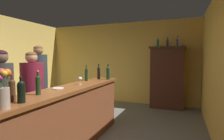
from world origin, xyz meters
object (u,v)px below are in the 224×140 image
object	(u,v)px
wine_bottle_merlot	(108,72)
display_bottle_left	(158,42)
bar_counter	(69,119)
patron_in_navy	(32,94)
flower_arrangement	(3,89)
patron_by_cabinet	(2,101)
wine_bottle_malbec	(99,72)
wine_bottle_pinot	(12,89)
cheese_plate	(58,88)
display_cabinet	(167,76)
wine_bottle_syrah	(21,91)
wine_glass_front	(80,79)
patron_in_grey	(39,84)
display_bottle_center	(178,42)
wine_bottle_rose	(38,84)
wine_bottle_chardonnay	(86,74)
display_bottle_midleft	(168,42)

from	to	relation	value
wine_bottle_merlot	display_bottle_left	distance (m)	2.27
bar_counter	patron_in_navy	size ratio (longest dim) A/B	1.83
flower_arrangement	patron_by_cabinet	distance (m)	1.10
wine_bottle_malbec	wine_bottle_pinot	xyz separation A→B (m)	(0.00, -2.17, -0.02)
cheese_plate	patron_by_cabinet	size ratio (longest dim) A/B	0.11
wine_bottle_malbec	patron_by_cabinet	bearing A→B (deg)	-109.85
display_cabinet	display_bottle_left	size ratio (longest dim) A/B	6.33
wine_bottle_merlot	wine_bottle_syrah	distance (m)	2.23
wine_bottle_pinot	flower_arrangement	size ratio (longest dim) A/B	0.79
wine_glass_front	display_bottle_left	size ratio (longest dim) A/B	0.47
wine_glass_front	display_bottle_left	bearing A→B (deg)	71.16
wine_bottle_malbec	patron_in_grey	bearing A→B (deg)	-148.10
wine_bottle_malbec	display_bottle_center	distance (m)	2.66
display_bottle_left	patron_in_navy	bearing A→B (deg)	-118.63
wine_bottle_rose	display_bottle_center	distance (m)	4.19
cheese_plate	display_bottle_left	distance (m)	3.63
wine_bottle_merlot	wine_bottle_rose	world-z (taller)	wine_bottle_merlot
display_bottle_left	wine_bottle_chardonnay	bearing A→B (deg)	-115.49
wine_bottle_syrah	display_bottle_midleft	distance (m)	4.42
cheese_plate	patron_in_grey	size ratio (longest dim) A/B	0.10
wine_bottle_pinot	wine_glass_front	distance (m)	1.33
wine_bottle_merlot	display_bottle_left	size ratio (longest dim) A/B	1.13
bar_counter	wine_bottle_malbec	size ratio (longest dim) A/B	8.72
wine_bottle_chardonnay	cheese_plate	bearing A→B (deg)	-86.49
display_cabinet	wine_bottle_merlot	xyz separation A→B (m)	(-1.08, -1.97, 0.23)
wine_bottle_chardonnay	wine_bottle_rose	bearing A→B (deg)	-85.02
flower_arrangement	patron_by_cabinet	bearing A→B (deg)	143.65
bar_counter	display_bottle_midleft	bearing A→B (deg)	68.68
wine_bottle_pinot	wine_bottle_syrah	bearing A→B (deg)	-8.19
wine_bottle_malbec	patron_in_navy	size ratio (longest dim) A/B	0.21
wine_bottle_merlot	bar_counter	bearing A→B (deg)	-97.66
wine_bottle_malbec	wine_glass_front	world-z (taller)	wine_bottle_malbec
display_bottle_left	patron_in_grey	size ratio (longest dim) A/B	0.17
cheese_plate	patron_in_navy	distance (m)	0.71
cheese_plate	patron_in_navy	xyz separation A→B (m)	(-0.67, 0.16, -0.16)
display_cabinet	patron_in_grey	world-z (taller)	display_cabinet
display_bottle_center	wine_bottle_rose	bearing A→B (deg)	-112.06
wine_bottle_malbec	display_bottle_midleft	xyz separation A→B (m)	(1.29, 2.00, 0.78)
wine_bottle_malbec	wine_bottle_merlot	xyz separation A→B (m)	(0.21, 0.04, 0.00)
wine_bottle_merlot	wine_glass_front	bearing A→B (deg)	-100.59
display_bottle_center	patron_in_navy	world-z (taller)	display_bottle_center
display_bottle_center	patron_by_cabinet	world-z (taller)	display_bottle_center
wine_bottle_malbec	display_cabinet	bearing A→B (deg)	57.31
wine_bottle_syrah	wine_bottle_pinot	size ratio (longest dim) A/B	0.93
bar_counter	wine_bottle_rose	xyz separation A→B (m)	(-0.02, -0.62, 0.65)
wine_bottle_syrah	patron_in_grey	size ratio (longest dim) A/B	0.16
bar_counter	wine_bottle_syrah	world-z (taller)	wine_bottle_syrah
wine_bottle_rose	display_bottle_center	xyz separation A→B (m)	(1.54, 3.81, 0.79)
wine_glass_front	flower_arrangement	distance (m)	1.59
wine_bottle_malbec	wine_bottle_rose	distance (m)	1.81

